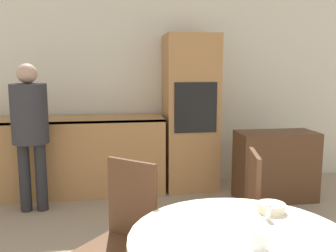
# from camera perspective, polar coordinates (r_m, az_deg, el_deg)

# --- Properties ---
(wall_back) EXTENTS (6.65, 0.05, 2.60)m
(wall_back) POSITION_cam_1_polar(r_m,az_deg,el_deg) (4.95, -4.29, 6.13)
(wall_back) COLOR beige
(wall_back) RESTS_ON ground_plane
(kitchen_counter) EXTENTS (2.72, 0.60, 0.94)m
(kitchen_counter) POSITION_cam_1_polar(r_m,az_deg,el_deg) (4.76, -17.34, -4.31)
(kitchen_counter) COLOR #AD7A47
(kitchen_counter) RESTS_ON ground_plane
(oven_unit) EXTENTS (0.64, 0.59, 1.94)m
(oven_unit) POSITION_cam_1_polar(r_m,az_deg,el_deg) (4.74, 3.44, 2.02)
(oven_unit) COLOR #AD7A47
(oven_unit) RESTS_ON ground_plane
(sideboard) EXTENTS (0.91, 0.45, 0.81)m
(sideboard) POSITION_cam_1_polar(r_m,az_deg,el_deg) (4.57, 16.05, -5.85)
(sideboard) COLOR #51331E
(sideboard) RESTS_ON ground_plane
(chair_far_left) EXTENTS (0.56, 0.56, 0.96)m
(chair_far_left) POSITION_cam_1_polar(r_m,az_deg,el_deg) (2.48, -6.73, -15.33)
(chair_far_left) COLOR #51331E
(chair_far_left) RESTS_ON ground_plane
(chair_far_right) EXTENTS (0.48, 0.48, 0.96)m
(chair_far_right) POSITION_cam_1_polar(r_m,az_deg,el_deg) (2.78, 10.98, -12.68)
(chair_far_right) COLOR #51331E
(chair_far_right) RESTS_ON ground_plane
(person_standing) EXTENTS (0.38, 0.38, 1.58)m
(person_standing) POSITION_cam_1_polar(r_m,az_deg,el_deg) (4.19, -20.31, 0.50)
(person_standing) COLOR #262628
(person_standing) RESTS_ON ground_plane
(cup) EXTENTS (0.08, 0.08, 0.08)m
(cup) POSITION_cam_1_polar(r_m,az_deg,el_deg) (1.84, 13.80, -16.49)
(cup) COLOR white
(cup) RESTS_ON dining_table
(bowl_near) EXTENTS (0.16, 0.16, 0.05)m
(bowl_near) POSITION_cam_1_polar(r_m,az_deg,el_deg) (2.28, 15.45, -11.89)
(bowl_near) COLOR beige
(bowl_near) RESTS_ON dining_table
(salt_shaker) EXTENTS (0.03, 0.03, 0.09)m
(salt_shaker) POSITION_cam_1_polar(r_m,az_deg,el_deg) (2.16, 14.99, -12.52)
(salt_shaker) COLOR white
(salt_shaker) RESTS_ON dining_table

